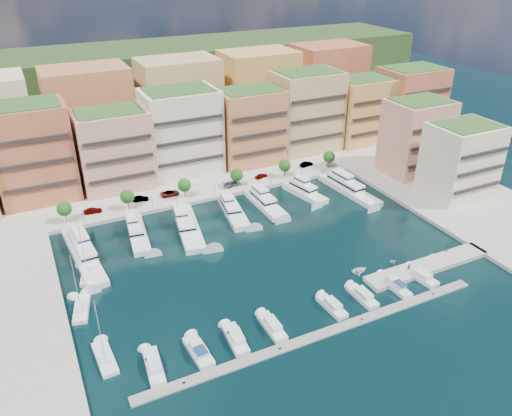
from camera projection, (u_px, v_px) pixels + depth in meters
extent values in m
plane|color=black|center=(264.00, 252.00, 117.74)|extent=(400.00, 400.00, 0.00)
cube|color=#9E998E|center=(181.00, 161.00, 166.97)|extent=(220.00, 64.00, 2.00)
cube|color=#9E998E|center=(481.00, 211.00, 135.41)|extent=(34.00, 76.00, 2.00)
cube|color=#243D18|center=(143.00, 121.00, 205.08)|extent=(240.00, 40.00, 58.00)
cube|color=gray|center=(322.00, 334.00, 92.76)|extent=(72.00, 2.20, 0.35)
cube|color=#9E998E|center=(427.00, 268.00, 111.90)|extent=(32.00, 5.00, 2.00)
cube|color=#BB6E3E|center=(34.00, 153.00, 135.42)|extent=(20.00, 16.00, 26.00)
cube|color=black|center=(36.00, 164.00, 128.87)|extent=(18.40, 0.50, 0.90)
cube|color=#275120|center=(23.00, 105.00, 129.14)|extent=(17.60, 14.08, 0.80)
cube|color=tan|center=(114.00, 150.00, 142.91)|extent=(20.00, 15.00, 22.00)
cube|color=black|center=(120.00, 159.00, 136.75)|extent=(18.40, 0.50, 0.90)
cube|color=#275120|center=(109.00, 111.00, 137.57)|extent=(17.60, 13.20, 0.80)
cube|color=beige|center=(182.00, 132.00, 151.93)|extent=(22.00, 16.00, 25.00)
cube|color=black|center=(191.00, 141.00, 145.38)|extent=(20.24, 0.50, 0.90)
cube|color=#275120|center=(178.00, 90.00, 145.88)|extent=(19.36, 14.08, 0.80)
cube|color=#BC7746|center=(250.00, 127.00, 159.33)|extent=(20.00, 15.00, 23.00)
cube|color=black|center=(260.00, 134.00, 153.18)|extent=(18.40, 0.50, 0.90)
cube|color=#275120|center=(249.00, 90.00, 153.76)|extent=(17.60, 13.20, 0.80)
cube|color=tan|center=(306.00, 112.00, 168.74)|extent=(22.00, 16.00, 26.00)
cube|color=black|center=(319.00, 119.00, 162.19)|extent=(20.24, 0.50, 0.90)
cube|color=#275120|center=(308.00, 72.00, 162.46)|extent=(19.36, 14.08, 0.80)
cube|color=#DF9B51|center=(362.00, 111.00, 176.61)|extent=(20.00, 15.00, 22.00)
cube|color=black|center=(375.00, 117.00, 170.46)|extent=(18.40, 0.50, 0.90)
cube|color=#275120|center=(365.00, 79.00, 171.27)|extent=(17.60, 13.20, 0.80)
cube|color=#BB6E3E|center=(410.00, 103.00, 182.31)|extent=(22.00, 16.00, 24.00)
cube|color=black|center=(426.00, 108.00, 175.76)|extent=(20.24, 0.50, 0.90)
cube|color=#275120|center=(415.00, 68.00, 176.50)|extent=(19.36, 14.08, 0.80)
cube|color=tan|center=(416.00, 138.00, 152.02)|extent=(18.00, 14.00, 22.00)
cube|color=black|center=(433.00, 145.00, 146.26)|extent=(16.56, 0.50, 0.90)
cube|color=#275120|center=(422.00, 101.00, 146.68)|extent=(15.84, 12.32, 0.80)
cube|color=beige|center=(460.00, 161.00, 138.20)|extent=(18.00, 14.00, 20.00)
cube|color=black|center=(481.00, 171.00, 132.44)|extent=(16.56, 0.50, 0.90)
cube|color=#275120|center=(468.00, 125.00, 133.33)|extent=(15.84, 12.32, 0.80)
cube|color=#BC7746|center=(90.00, 115.00, 159.31)|extent=(26.00, 18.00, 30.00)
cube|color=tan|center=(180.00, 103.00, 170.94)|extent=(26.00, 18.00, 30.00)
cube|color=#DF9B51|center=(258.00, 93.00, 182.56)|extent=(26.00, 18.00, 30.00)
cube|color=#BB6E3E|center=(327.00, 84.00, 194.18)|extent=(26.00, 18.00, 30.00)
cylinder|color=#473323|center=(66.00, 217.00, 127.67)|extent=(0.24, 0.24, 3.00)
sphere|color=#184513|center=(64.00, 209.00, 126.62)|extent=(3.80, 3.80, 3.80)
cylinder|color=#473323|center=(128.00, 204.00, 133.87)|extent=(0.24, 0.24, 3.00)
sphere|color=#184513|center=(127.00, 197.00, 132.82)|extent=(3.80, 3.80, 3.80)
cylinder|color=#473323|center=(185.00, 193.00, 140.07)|extent=(0.24, 0.24, 3.00)
sphere|color=#184513|center=(184.00, 185.00, 139.02)|extent=(3.80, 3.80, 3.80)
cylinder|color=#473323|center=(237.00, 182.00, 146.27)|extent=(0.24, 0.24, 3.00)
sphere|color=#184513|center=(237.00, 175.00, 145.21)|extent=(3.80, 3.80, 3.80)
cylinder|color=#473323|center=(285.00, 172.00, 152.47)|extent=(0.24, 0.24, 3.00)
sphere|color=#184513|center=(285.00, 166.00, 151.41)|extent=(3.80, 3.80, 3.80)
cylinder|color=#473323|center=(329.00, 163.00, 158.67)|extent=(0.24, 0.24, 3.00)
sphere|color=#184513|center=(329.00, 157.00, 157.61)|extent=(3.80, 3.80, 3.80)
cylinder|color=black|center=(83.00, 216.00, 127.16)|extent=(0.10, 0.10, 4.00)
sphere|color=#FFF2CC|center=(82.00, 208.00, 126.20)|extent=(0.30, 0.30, 0.30)
cylinder|color=black|center=(152.00, 201.00, 134.14)|extent=(0.10, 0.10, 4.00)
sphere|color=#FFF2CC|center=(151.00, 195.00, 133.18)|extent=(0.30, 0.30, 0.30)
cylinder|color=black|center=(214.00, 189.00, 141.11)|extent=(0.10, 0.10, 4.00)
sphere|color=#FFF2CC|center=(214.00, 182.00, 140.15)|extent=(0.30, 0.30, 0.30)
cylinder|color=black|center=(271.00, 177.00, 148.08)|extent=(0.10, 0.10, 4.00)
sphere|color=#FFF2CC|center=(271.00, 171.00, 147.12)|extent=(0.30, 0.30, 0.30)
cylinder|color=black|center=(322.00, 167.00, 155.06)|extent=(0.10, 0.10, 4.00)
sphere|color=#FFF2CC|center=(322.00, 161.00, 154.10)|extent=(0.30, 0.30, 0.30)
cube|color=white|center=(84.00, 257.00, 114.95)|extent=(6.62, 27.17, 2.30)
cube|color=white|center=(81.00, 244.00, 116.12)|extent=(4.84, 15.04, 1.80)
cube|color=black|center=(81.00, 244.00, 116.12)|extent=(4.91, 15.10, 0.55)
cube|color=white|center=(78.00, 234.00, 117.08)|extent=(3.32, 8.26, 1.40)
cylinder|color=#B2B2B7|center=(76.00, 225.00, 117.61)|extent=(0.14, 0.14, 1.80)
cube|color=white|center=(138.00, 236.00, 123.46)|extent=(6.28, 19.08, 2.30)
cube|color=white|center=(135.00, 225.00, 123.99)|extent=(4.55, 10.62, 1.80)
cube|color=black|center=(135.00, 225.00, 123.99)|extent=(4.62, 10.69, 0.55)
cube|color=white|center=(133.00, 217.00, 124.43)|extent=(3.10, 5.87, 1.40)
cylinder|color=#B2B2B7|center=(131.00, 209.00, 124.57)|extent=(0.14, 0.14, 1.80)
cube|color=black|center=(138.00, 237.00, 123.67)|extent=(6.34, 19.13, 0.35)
cube|color=white|center=(188.00, 229.00, 126.43)|extent=(8.83, 23.81, 2.30)
cube|color=white|center=(185.00, 218.00, 127.32)|extent=(6.18, 13.32, 1.80)
cube|color=black|center=(185.00, 218.00, 127.32)|extent=(6.25, 13.39, 0.55)
cube|color=white|center=(182.00, 209.00, 128.05)|extent=(4.12, 7.39, 1.40)
cylinder|color=#B2B2B7|center=(180.00, 202.00, 128.41)|extent=(0.14, 0.14, 1.80)
cube|color=white|center=(234.00, 214.00, 133.59)|extent=(7.21, 18.99, 2.30)
cube|color=white|center=(231.00, 204.00, 134.10)|extent=(5.14, 10.63, 1.80)
cube|color=black|center=(231.00, 204.00, 134.10)|extent=(5.21, 10.69, 0.55)
cube|color=white|center=(228.00, 197.00, 134.52)|extent=(3.47, 5.90, 1.40)
cylinder|color=#B2B2B7|center=(227.00, 190.00, 134.66)|extent=(0.14, 0.14, 1.80)
cube|color=white|center=(266.00, 206.00, 137.59)|extent=(4.69, 18.00, 2.30)
cube|color=white|center=(263.00, 197.00, 138.06)|extent=(3.84, 9.90, 1.80)
cube|color=black|center=(263.00, 197.00, 138.06)|extent=(3.90, 9.96, 0.55)
cube|color=white|center=(261.00, 189.00, 138.45)|extent=(2.81, 5.40, 1.40)
cylinder|color=#B2B2B7|center=(259.00, 183.00, 138.56)|extent=(0.14, 0.14, 1.80)
cube|color=black|center=(266.00, 207.00, 137.80)|extent=(4.74, 18.05, 0.35)
cube|color=white|center=(305.00, 195.00, 143.76)|extent=(7.17, 15.95, 2.30)
cube|color=white|center=(302.00, 186.00, 144.02)|extent=(5.03, 9.00, 1.80)
cube|color=black|center=(302.00, 186.00, 144.02)|extent=(5.11, 9.07, 0.55)
cube|color=white|center=(300.00, 179.00, 144.25)|extent=(3.36, 5.04, 1.40)
cylinder|color=#B2B2B7|center=(299.00, 173.00, 144.24)|extent=(0.14, 0.14, 1.80)
cube|color=white|center=(349.00, 192.00, 145.54)|extent=(6.64, 23.66, 2.30)
cube|color=white|center=(345.00, 182.00, 146.43)|extent=(4.92, 13.12, 1.80)
cube|color=black|center=(345.00, 182.00, 146.43)|extent=(4.99, 13.19, 0.55)
cube|color=white|center=(342.00, 175.00, 147.17)|extent=(3.40, 7.22, 1.40)
cylinder|color=#B2B2B7|center=(340.00, 168.00, 147.53)|extent=(0.14, 0.14, 1.80)
cube|color=silver|center=(154.00, 367.00, 85.21)|extent=(3.36, 9.07, 1.40)
cube|color=silver|center=(154.00, 364.00, 84.25)|extent=(2.39, 4.42, 1.10)
cube|color=black|center=(151.00, 358.00, 85.77)|extent=(1.88, 0.26, 0.55)
cube|color=silver|center=(199.00, 352.00, 88.34)|extent=(3.35, 8.45, 1.40)
cube|color=silver|center=(199.00, 348.00, 87.40)|extent=(2.46, 4.11, 1.10)
cube|color=black|center=(196.00, 344.00, 88.83)|extent=(2.04, 0.23, 0.55)
cube|color=navy|center=(201.00, 350.00, 86.26)|extent=(2.13, 2.61, 0.12)
cube|color=silver|center=(236.00, 340.00, 91.13)|extent=(3.30, 8.42, 1.40)
cube|color=silver|center=(236.00, 336.00, 90.19)|extent=(2.39, 4.10, 1.10)
cube|color=black|center=(233.00, 331.00, 91.62)|extent=(1.94, 0.24, 0.55)
cube|color=silver|center=(272.00, 328.00, 94.03)|extent=(2.62, 8.39, 1.40)
cube|color=silver|center=(273.00, 324.00, 93.09)|extent=(2.02, 4.03, 1.10)
cube|color=black|center=(269.00, 319.00, 94.53)|extent=(1.83, 0.12, 0.55)
cube|color=silver|center=(332.00, 308.00, 99.24)|extent=(2.88, 7.78, 1.40)
cube|color=silver|center=(333.00, 304.00, 98.32)|extent=(2.13, 3.77, 1.10)
cube|color=black|center=(329.00, 300.00, 99.66)|extent=(1.80, 0.19, 0.55)
cube|color=silver|center=(362.00, 297.00, 102.12)|extent=(2.70, 7.94, 1.40)
cube|color=silver|center=(364.00, 293.00, 101.20)|extent=(2.08, 3.82, 1.10)
cube|color=black|center=(359.00, 290.00, 102.57)|extent=(1.87, 0.12, 0.55)
cube|color=silver|center=(394.00, 287.00, 105.33)|extent=(2.47, 8.78, 1.40)
cube|color=silver|center=(396.00, 283.00, 104.38)|extent=(1.89, 4.22, 1.10)
cube|color=black|center=(391.00, 279.00, 105.88)|extent=(1.70, 0.12, 0.55)
cube|color=navy|center=(400.00, 283.00, 103.19)|extent=(1.68, 2.64, 0.12)
cube|color=silver|center=(420.00, 278.00, 108.14)|extent=(3.69, 8.26, 1.40)
cube|color=silver|center=(423.00, 274.00, 107.21)|extent=(2.58, 4.07, 1.10)
cube|color=black|center=(417.00, 271.00, 108.60)|extent=(1.95, 0.34, 0.55)
cube|color=white|center=(82.00, 310.00, 98.76)|extent=(4.76, 9.11, 1.20)
cube|color=white|center=(82.00, 309.00, 97.65)|extent=(2.14, 2.51, 0.60)
cylinder|color=#B2B2B7|center=(76.00, 281.00, 96.01)|extent=(0.14, 0.14, 12.00)
cylinder|color=#B2B2B7|center=(82.00, 307.00, 96.97)|extent=(1.01, 3.83, 0.10)
cube|color=white|center=(105.00, 359.00, 87.00)|extent=(3.24, 9.01, 1.20)
cube|color=white|center=(105.00, 359.00, 85.87)|extent=(1.79, 2.30, 0.60)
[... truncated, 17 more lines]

